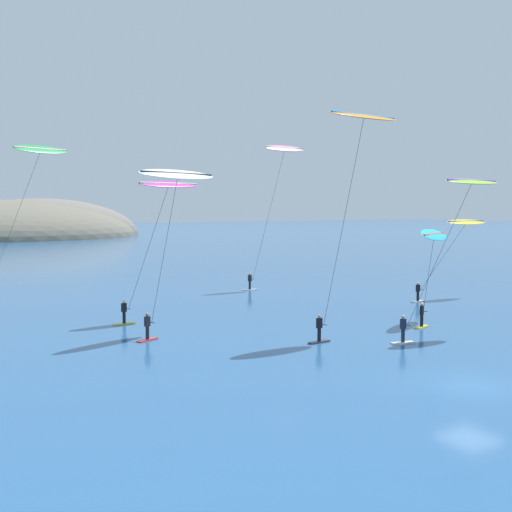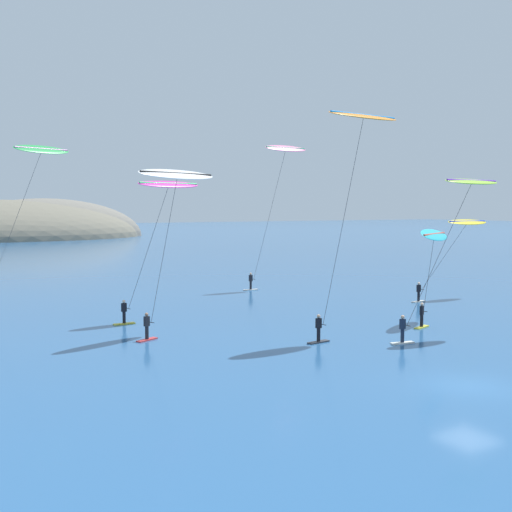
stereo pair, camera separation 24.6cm
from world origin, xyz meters
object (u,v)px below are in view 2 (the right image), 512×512
kitesurfer_magenta (164,197)px  kitesurfer_pink (282,162)px  kitesurfer_cyan (433,242)px  kitesurfer_orange (360,131)px  kitesurfer_yellow (463,228)px  kitesurfer_green (37,162)px  kitesurfer_lime (465,196)px  kitesurfer_white (175,186)px

kitesurfer_magenta → kitesurfer_pink: bearing=33.2°
kitesurfer_cyan → kitesurfer_orange: size_ratio=0.47×
kitesurfer_cyan → kitesurfer_orange: bearing=-170.8°
kitesurfer_pink → kitesurfer_magenta: size_ratio=1.43×
kitesurfer_cyan → kitesurfer_magenta: bearing=145.8°
kitesurfer_cyan → kitesurfer_orange: 10.46m
kitesurfer_yellow → kitesurfer_magenta: bearing=173.9°
kitesurfer_green → kitesurfer_orange: (14.47, -23.49, 0.95)m
kitesurfer_magenta → kitesurfer_orange: size_ratio=0.72×
kitesurfer_green → kitesurfer_yellow: size_ratio=1.47×
kitesurfer_green → kitesurfer_yellow: kitesurfer_green is taller
kitesurfer_green → kitesurfer_magenta: kitesurfer_green is taller
kitesurfer_green → kitesurfer_lime: 33.59m
kitesurfer_pink → kitesurfer_lime: bearing=-96.8°
kitesurfer_magenta → kitesurfer_green: bearing=119.0°
kitesurfer_yellow → kitesurfer_orange: bearing=-154.9°
kitesurfer_yellow → kitesurfer_white: 29.11m
kitesurfer_cyan → kitesurfer_white: (-17.21, 5.14, 3.73)m
kitesurfer_magenta → kitesurfer_orange: kitesurfer_orange is taller
kitesurfer_pink → kitesurfer_orange: bearing=-111.5°
kitesurfer_pink → kitesurfer_lime: 26.57m
kitesurfer_green → kitesurfer_pink: size_ratio=0.92×
kitesurfer_cyan → kitesurfer_lime: bearing=-111.5°
kitesurfer_orange → kitesurfer_lime: (5.98, -2.98, -3.94)m
kitesurfer_green → kitesurfer_white: size_ratio=1.26×
kitesurfer_green → kitesurfer_white: 17.95m
kitesurfer_pink → kitesurfer_orange: size_ratio=1.03×
kitesurfer_white → kitesurfer_cyan: bearing=-16.6°
kitesurfer_pink → kitesurfer_cyan: bearing=-93.8°
kitesurfer_pink → kitesurfer_yellow: (10.15, -14.11, -6.43)m
kitesurfer_yellow → kitesurfer_magenta: 27.57m
kitesurfer_yellow → kitesurfer_lime: (-13.26, -11.99, 2.59)m
kitesurfer_yellow → kitesurfer_white: size_ratio=0.85×
kitesurfer_yellow → kitesurfer_lime: kitesurfer_lime is taller
kitesurfer_white → kitesurfer_lime: (15.56, -9.36, -0.64)m
kitesurfer_lime → kitesurfer_green: bearing=127.7°
kitesurfer_magenta → kitesurfer_lime: 20.47m
kitesurfer_green → kitesurfer_cyan: (22.12, -22.25, -6.08)m
kitesurfer_white → kitesurfer_magenta: kitesurfer_white is taller
kitesurfer_pink → kitesurfer_orange: 24.85m
kitesurfer_pink → kitesurfer_magenta: bearing=-146.8°
kitesurfer_pink → kitesurfer_magenta: kitesurfer_pink is taller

